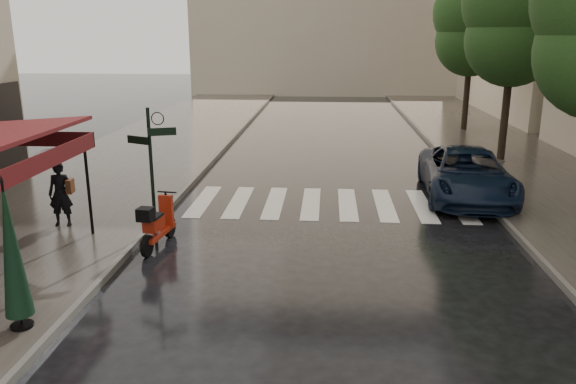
# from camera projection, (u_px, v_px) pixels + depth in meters

# --- Properties ---
(ground) EXTENTS (120.00, 120.00, 0.00)m
(ground) POSITION_uv_depth(u_px,v_px,m) (171.00, 293.00, 10.57)
(ground) COLOR black
(ground) RESTS_ON ground
(sidewalk_near) EXTENTS (6.00, 60.00, 0.12)m
(sidewalk_near) POSITION_uv_depth(u_px,v_px,m) (142.00, 155.00, 22.38)
(sidewalk_near) COLOR #38332D
(sidewalk_near) RESTS_ON ground
(sidewalk_far) EXTENTS (5.50, 60.00, 0.12)m
(sidewalk_far) POSITION_uv_depth(u_px,v_px,m) (520.00, 161.00, 21.38)
(sidewalk_far) COLOR #38332D
(sidewalk_far) RESTS_ON ground
(curb_near) EXTENTS (0.12, 60.00, 0.16)m
(curb_near) POSITION_uv_depth(u_px,v_px,m) (217.00, 156.00, 22.17)
(curb_near) COLOR #595651
(curb_near) RESTS_ON ground
(curb_far) EXTENTS (0.12, 60.00, 0.16)m
(curb_far) POSITION_uv_depth(u_px,v_px,m) (446.00, 159.00, 21.57)
(curb_far) COLOR #595651
(curb_far) RESTS_ON ground
(crosswalk) EXTENTS (7.85, 3.20, 0.01)m
(crosswalk) POSITION_uv_depth(u_px,v_px,m) (329.00, 204.00, 16.13)
(crosswalk) COLOR silver
(crosswalk) RESTS_ON ground
(signpost) EXTENTS (1.17, 0.29, 3.10)m
(signpost) POSITION_uv_depth(u_px,v_px,m) (151.00, 162.00, 13.04)
(signpost) COLOR black
(signpost) RESTS_ON ground
(tree_mid) EXTENTS (3.80, 3.80, 8.34)m
(tree_mid) POSITION_uv_depth(u_px,v_px,m) (516.00, 8.00, 19.94)
(tree_mid) COLOR black
(tree_mid) RESTS_ON sidewalk_far
(tree_far) EXTENTS (3.80, 3.80, 8.16)m
(tree_far) POSITION_uv_depth(u_px,v_px,m) (473.00, 18.00, 26.68)
(tree_far) COLOR black
(tree_far) RESTS_ON sidewalk_far
(pedestrian_with_umbrella) EXTENTS (1.05, 1.07, 2.42)m
(pedestrian_with_umbrella) POSITION_uv_depth(u_px,v_px,m) (57.00, 162.00, 13.53)
(pedestrian_with_umbrella) COLOR black
(pedestrian_with_umbrella) RESTS_ON sidewalk_near
(scooter) EXTENTS (0.56, 1.75, 1.15)m
(scooter) POSITION_uv_depth(u_px,v_px,m) (157.00, 225.00, 12.70)
(scooter) COLOR black
(scooter) RESTS_ON ground
(parked_car) EXTENTS (2.72, 5.33, 1.44)m
(parked_car) POSITION_uv_depth(u_px,v_px,m) (466.00, 174.00, 16.58)
(parked_car) COLOR black
(parked_car) RESTS_ON ground
(parasol_front) EXTENTS (0.44, 0.44, 2.48)m
(parasol_front) POSITION_uv_depth(u_px,v_px,m) (11.00, 250.00, 8.74)
(parasol_front) COLOR black
(parasol_front) RESTS_ON sidewalk_near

